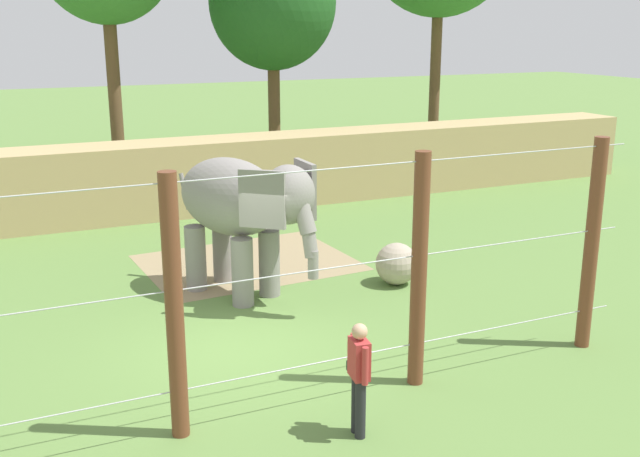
# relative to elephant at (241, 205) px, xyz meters

# --- Properties ---
(ground_plane) EXTENTS (120.00, 120.00, 0.00)m
(ground_plane) POSITION_rel_elephant_xyz_m (-0.88, -2.43, -1.97)
(ground_plane) COLOR #5B7F3D
(dirt_patch) EXTENTS (5.07, 4.08, 0.01)m
(dirt_patch) POSITION_rel_elephant_xyz_m (0.83, 2.10, -1.97)
(dirt_patch) COLOR #937F5B
(dirt_patch) RESTS_ON ground
(embankment_wall) EXTENTS (36.00, 1.80, 2.19)m
(embankment_wall) POSITION_rel_elephant_xyz_m (-0.88, 7.65, -0.88)
(embankment_wall) COLOR tan
(embankment_wall) RESTS_ON ground
(elephant) EXTENTS (2.62, 3.71, 2.98)m
(elephant) POSITION_rel_elephant_xyz_m (0.00, 0.00, 0.00)
(elephant) COLOR gray
(elephant) RESTS_ON ground
(enrichment_ball) EXTENTS (0.93, 0.93, 0.93)m
(enrichment_ball) POSITION_rel_elephant_xyz_m (3.33, -0.71, -1.50)
(enrichment_ball) COLOR tan
(enrichment_ball) RESTS_ON ground
(cable_fence) EXTENTS (12.19, 0.25, 3.76)m
(cable_fence) POSITION_rel_elephant_xyz_m (-0.78, -4.95, -0.09)
(cable_fence) COLOR brown
(cable_fence) RESTS_ON ground
(zookeeper) EXTENTS (0.27, 0.59, 1.67)m
(zookeeper) POSITION_rel_elephant_xyz_m (-0.33, -5.98, -1.05)
(zookeeper) COLOR #232328
(zookeeper) RESTS_ON ground
(tree_left_of_centre) EXTENTS (4.54, 4.54, 8.69)m
(tree_left_of_centre) POSITION_rel_elephant_xyz_m (5.27, 11.77, 4.30)
(tree_left_of_centre) COLOR brown
(tree_left_of_centre) RESTS_ON ground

